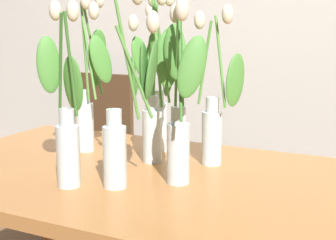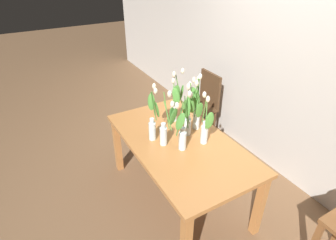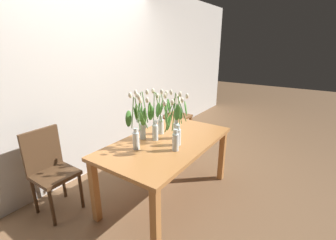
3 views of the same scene
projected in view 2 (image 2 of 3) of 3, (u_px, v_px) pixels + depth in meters
The scene contains 11 objects.
ground_plane at pixel (178, 196), 3.01m from camera, with size 18.00×18.00×0.00m, color brown.
room_wall_rear at pixel (287, 57), 2.87m from camera, with size 9.00×0.10×2.70m, color beige.
dining_table at pixel (179, 148), 2.68m from camera, with size 1.60×0.90×0.74m.
tulip_vase_0 at pixel (153, 121), 2.58m from camera, with size 0.17×0.13×0.54m.
tulip_vase_1 at pixel (175, 103), 2.82m from camera, with size 0.20×0.21×0.59m.
tulip_vase_2 at pixel (195, 108), 2.71m from camera, with size 0.23×0.19×0.58m.
tulip_vase_3 at pixel (184, 128), 2.41m from camera, with size 0.24×0.25×0.57m.
tulip_vase_4 at pixel (189, 118), 2.61m from camera, with size 0.15×0.20×0.58m.
tulip_vase_5 at pixel (166, 128), 2.47m from camera, with size 0.17×0.14×0.57m.
tulip_vase_6 at pixel (204, 127), 2.51m from camera, with size 0.22×0.10×0.53m.
dining_chair at pixel (203, 102), 3.79m from camera, with size 0.40×0.40×0.93m.
Camera 2 is at (1.81, -1.16, 2.27)m, focal length 29.31 mm.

